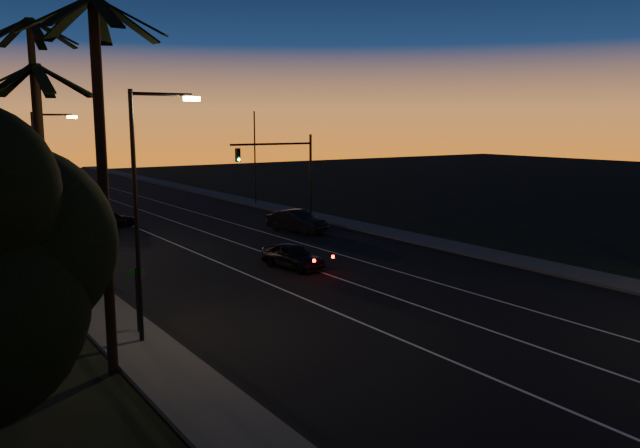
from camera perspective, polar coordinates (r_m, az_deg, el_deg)
road at (r=36.84m, az=-4.61°, el=-3.14°), size 20.00×170.00×0.01m
sidewalk_left at (r=32.91m, az=-21.86°, el=-5.15°), size 2.40×170.00×0.16m
sidewalk_right at (r=43.36m, az=8.35°, el=-1.23°), size 2.40×170.00×0.16m
lane_stripe_left at (r=35.48m, az=-8.82°, el=-3.67°), size 0.12×160.00×0.01m
lane_stripe_mid at (r=37.08m, az=-3.93°, el=-3.03°), size 0.12×160.00×0.01m
lane_stripe_right at (r=38.93m, az=0.52°, el=-2.42°), size 0.12×160.00×0.01m
palm_near at (r=19.99m, az=-19.38°, el=6.43°), size 4.25×4.16×11.53m
palm_mid at (r=25.75m, az=-24.08°, el=4.83°), size 4.25×4.16×10.03m
palm_far at (r=31.78m, az=-24.45°, el=7.94°), size 4.25×4.16×12.53m
streetlight_left_near at (r=22.58m, az=-15.82°, el=2.40°), size 2.55×0.26×9.00m
streetlight_left_far at (r=40.02m, az=-24.09°, el=4.40°), size 2.55×0.26×8.50m
street_sign at (r=24.17m, az=-16.43°, el=-6.05°), size 0.70×0.06×2.60m
signal_mast at (r=48.32m, az=-3.21°, el=5.54°), size 7.10×0.41×7.00m
signal_post at (r=42.39m, az=-22.82°, el=1.75°), size 0.28×0.37×4.20m
far_pole_right at (r=60.66m, az=-5.97°, el=5.98°), size 0.14×0.14×9.00m
lead_car at (r=34.11m, az=-2.49°, el=-2.93°), size 2.33×4.69×1.37m
right_car at (r=45.45m, az=-2.11°, el=0.27°), size 2.87×5.07×1.58m
cross_car at (r=49.74m, az=-18.72°, el=0.36°), size 4.62×3.17×1.24m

